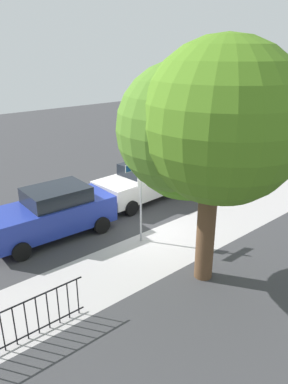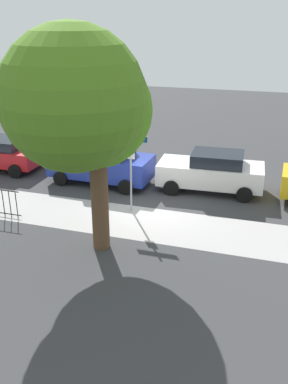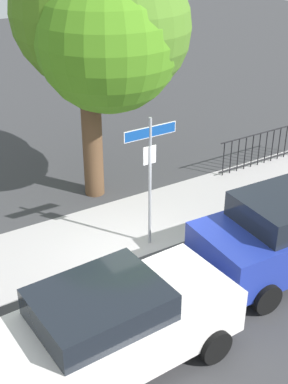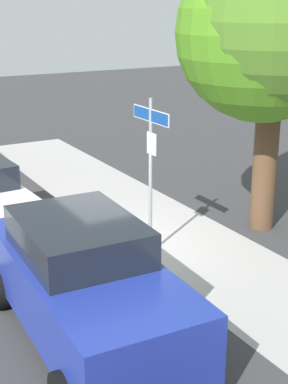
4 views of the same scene
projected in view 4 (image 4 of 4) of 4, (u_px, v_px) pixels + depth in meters
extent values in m
plane|color=#38383A|center=(119.00, 246.00, 11.94)|extent=(60.00, 60.00, 0.00)
cube|color=#AAA5A5|center=(228.00, 269.00, 10.90)|extent=(24.00, 2.60, 0.00)
cylinder|color=#9EA0A5|center=(151.00, 179.00, 11.15)|extent=(0.07, 0.07, 3.14)
cube|color=#144799|center=(151.00, 115.00, 10.76)|extent=(1.26, 0.02, 0.22)
cube|color=white|center=(151.00, 115.00, 10.76)|extent=(1.29, 0.02, 0.25)
cube|color=silver|center=(152.00, 144.00, 10.94)|extent=(0.32, 0.02, 0.42)
cylinder|color=brown|center=(265.00, 163.00, 12.53)|extent=(0.54, 0.54, 3.00)
sphere|color=#4A881C|center=(265.00, 33.00, 11.16)|extent=(3.52, 3.52, 3.52)
sphere|color=#4B7A24|center=(279.00, 21.00, 10.82)|extent=(3.44, 3.44, 3.44)
cylinder|color=black|center=(42.00, 238.00, 11.54)|extent=(0.65, 0.25, 0.64)
cube|color=#203198|center=(86.00, 290.00, 8.44)|extent=(4.56, 2.01, 0.97)
cube|color=black|center=(78.00, 236.00, 8.43)|extent=(2.22, 1.70, 0.54)
cylinder|color=black|center=(194.00, 355.00, 7.70)|extent=(0.65, 0.24, 0.64)
cylinder|color=black|center=(103.00, 267.00, 10.28)|extent=(0.65, 0.24, 0.64)
cylinder|color=black|center=(1.00, 289.00, 9.47)|extent=(0.65, 0.24, 0.64)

